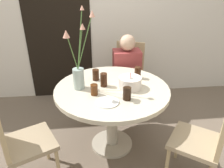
% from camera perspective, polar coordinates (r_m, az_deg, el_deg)
% --- Properties ---
extents(ground_plane, '(16.00, 16.00, 0.00)m').
position_cam_1_polar(ground_plane, '(2.52, -0.00, -15.46)').
color(ground_plane, '#6B5B4C').
extents(wall_back, '(8.00, 0.05, 2.60)m').
position_cam_1_polar(wall_back, '(3.15, -2.63, 19.41)').
color(wall_back, silver).
rests_on(wall_back, ground_plane).
extents(doorway_panel, '(0.90, 0.01, 2.05)m').
position_cam_1_polar(doorway_panel, '(3.18, -13.96, 13.74)').
color(doorway_panel, black).
rests_on(doorway_panel, ground_plane).
extents(dining_table, '(1.11, 1.11, 0.71)m').
position_cam_1_polar(dining_table, '(2.18, -0.00, -3.99)').
color(dining_table, beige).
rests_on(dining_table, ground_plane).
extents(chair_far_back, '(0.52, 0.52, 0.89)m').
position_cam_1_polar(chair_far_back, '(3.01, 4.31, 3.17)').
color(chair_far_back, '#9E896B').
rests_on(chair_far_back, ground_plane).
extents(chair_left_flank, '(0.54, 0.54, 0.89)m').
position_cam_1_polar(chair_left_flank, '(1.98, -23.51, -12.88)').
color(chair_left_flank, '#9E896B').
rests_on(chair_left_flank, ground_plane).
extents(chair_near_front, '(0.56, 0.56, 0.89)m').
position_cam_1_polar(chair_near_front, '(2.00, 23.63, -12.51)').
color(chair_near_front, '#9E896B').
rests_on(chair_near_front, ground_plane).
extents(birthday_cake, '(0.22, 0.22, 0.15)m').
position_cam_1_polar(birthday_cake, '(2.10, 4.71, 0.38)').
color(birthday_cake, white).
rests_on(birthday_cake, dining_table).
extents(flower_vase, '(0.27, 0.31, 0.75)m').
position_cam_1_polar(flower_vase, '(2.03, -8.70, 3.89)').
color(flower_vase, '#9EB2AD').
rests_on(flower_vase, dining_table).
extents(side_plate, '(0.20, 0.20, 0.01)m').
position_cam_1_polar(side_plate, '(1.87, -1.25, -4.73)').
color(side_plate, white).
rests_on(side_plate, dining_table).
extents(drink_glass_0, '(0.07, 0.07, 0.12)m').
position_cam_1_polar(drink_glass_0, '(2.25, -4.26, 2.40)').
color(drink_glass_0, '#33190C').
rests_on(drink_glass_0, dining_table).
extents(drink_glass_1, '(0.07, 0.07, 0.10)m').
position_cam_1_polar(drink_glass_1, '(1.97, -4.67, -1.50)').
color(drink_glass_1, '#51280F').
rests_on(drink_glass_1, dining_table).
extents(drink_glass_2, '(0.07, 0.07, 0.13)m').
position_cam_1_polar(drink_glass_2, '(2.12, -2.17, 1.09)').
color(drink_glass_2, '#33190C').
rests_on(drink_glass_2, dining_table).
extents(drink_glass_3, '(0.07, 0.07, 0.11)m').
position_cam_1_polar(drink_glass_3, '(1.90, 3.95, -2.51)').
color(drink_glass_3, black).
rests_on(drink_glass_3, dining_table).
extents(drink_glass_4, '(0.07, 0.07, 0.12)m').
position_cam_1_polar(drink_glass_4, '(2.31, 6.71, 2.97)').
color(drink_glass_4, '#33190C').
rests_on(drink_glass_4, dining_table).
extents(person_guest, '(0.34, 0.24, 1.05)m').
position_cam_1_polar(person_guest, '(2.87, 3.73, 1.86)').
color(person_guest, '#383333').
rests_on(person_guest, ground_plane).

